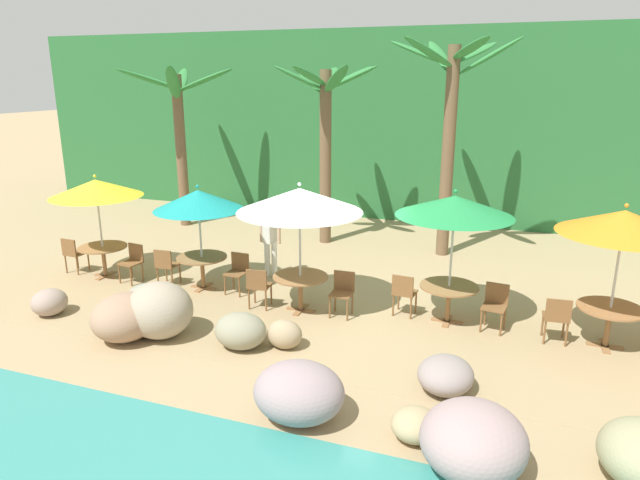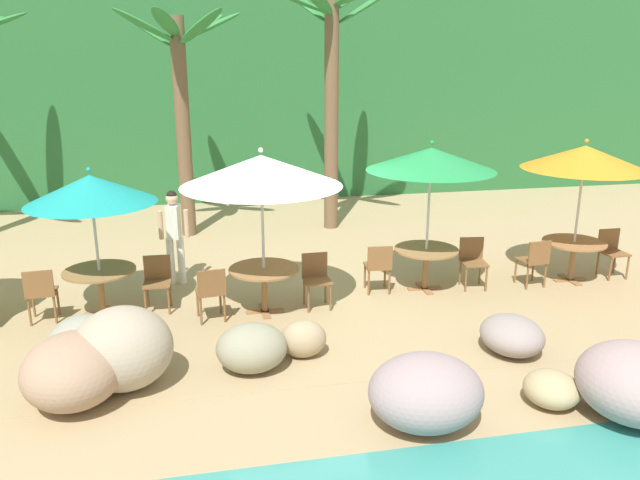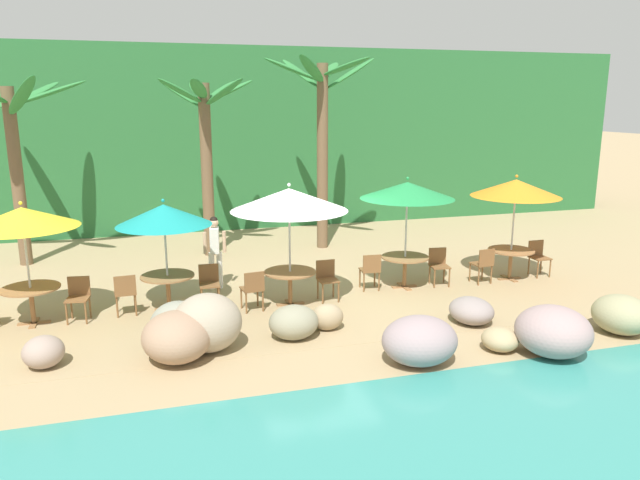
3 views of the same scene
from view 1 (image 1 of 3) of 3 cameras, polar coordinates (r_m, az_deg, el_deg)
ground_plane at (r=11.41m, az=1.05°, el=-7.23°), size 120.00×120.00×0.00m
terrace_deck at (r=11.41m, az=1.05°, el=-7.21°), size 18.00×5.20×0.01m
foliage_backdrop at (r=19.27m, az=9.96°, el=11.39°), size 28.00×2.40×6.00m
rock_seawall at (r=9.02m, az=-7.29°, el=-11.26°), size 16.07×3.31×1.02m
umbrella_yellow at (r=13.73m, az=-21.73°, el=4.90°), size 2.06×2.06×2.43m
dining_table_yellow at (r=14.07m, az=-21.10°, el=-1.10°), size 1.10×1.10×0.74m
chair_yellow_seaward at (r=13.54m, az=-18.40°, el=-1.93°), size 0.48×0.48×0.87m
chair_yellow_inland at (r=14.63m, az=-23.72°, el=-1.17°), size 0.44×0.45×0.87m
umbrella_teal at (r=12.31m, az=-12.22°, el=3.98°), size 1.93×1.93×2.34m
dining_table_teal at (r=12.66m, az=-11.85°, el=-2.19°), size 1.10×1.10×0.74m
chair_teal_seaward at (r=12.33m, az=-8.30°, el=-3.02°), size 0.44×0.45×0.87m
chair_teal_inland at (r=13.03m, az=-15.33°, el=-2.38°), size 0.45×0.46×0.87m
umbrella_white at (r=10.76m, az=-2.08°, el=4.05°), size 2.44×2.44×2.62m
dining_table_white at (r=11.22m, az=-2.00°, el=-4.26°), size 1.10×1.10×0.74m
chair_white_seaward at (r=11.08m, az=2.30°, el=-5.09°), size 0.43×0.44×0.87m
chair_white_inland at (r=11.41m, az=-6.26°, el=-4.55°), size 0.47×0.48×0.87m
umbrella_green at (r=10.51m, az=13.48°, el=3.37°), size 2.15×2.15×2.59m
dining_table_green at (r=10.99m, az=12.91°, el=-5.14°), size 1.10×1.10×0.74m
chair_green_seaward at (r=10.95m, az=17.32°, el=-6.13°), size 0.47×0.48×0.87m
chair_green_inland at (r=11.12m, az=8.49°, el=-5.18°), size 0.46×0.46×0.87m
umbrella_orange at (r=10.47m, az=28.41°, el=1.58°), size 2.10×2.10×2.56m
dining_table_orange at (r=10.95m, az=27.27°, el=-6.69°), size 1.10×1.10×0.74m
chair_orange_inland at (r=10.74m, az=22.84°, el=-7.14°), size 0.45×0.46×0.87m
palm_tree_nearest at (r=17.93m, az=-14.09°, el=12.11°), size 3.83×3.61×4.88m
palm_tree_second at (r=15.49m, az=0.62°, el=11.90°), size 2.70×2.82×4.87m
palm_tree_third at (r=14.69m, az=13.09°, el=12.66°), size 3.27×3.04×5.50m
waiter_in_white at (r=13.03m, az=-5.06°, el=0.32°), size 0.52×0.37×1.70m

